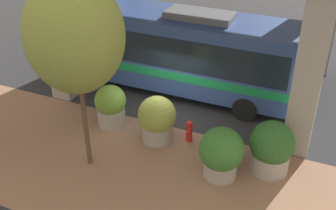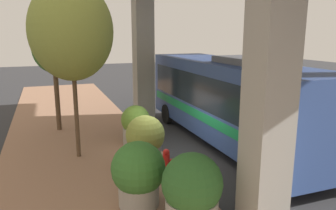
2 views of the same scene
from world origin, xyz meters
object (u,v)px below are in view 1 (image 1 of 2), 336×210
Objects in this scene: planter_front at (157,119)px; street_tree_near at (75,36)px; planter_middle at (221,153)px; planter_extra at (271,148)px; bus at (174,47)px; fire_hydrant at (189,131)px; planter_back at (111,106)px.

street_tree_near reaches higher than planter_front.
planter_front is at bearing 69.68° from planter_middle.
street_tree_near is (-1.18, 4.31, 3.77)m from planter_middle.
street_tree_near is (-2.20, 1.55, 3.79)m from planter_front.
planter_middle is 0.97× the size of planter_extra.
bus reaches higher than fire_hydrant.
planter_back is 0.26× the size of street_tree_near.
planter_middle is at bearing -130.62° from fire_hydrant.
planter_middle reaches higher than planter_front.
bus is at bearing -16.50° from planter_back.
planter_middle is 1.70m from planter_extra.
fire_hydrant is 0.14× the size of street_tree_near.
bus reaches higher than planter_middle.
planter_front is 2.93m from planter_middle.
bus is at bearing 37.09° from planter_middle.
fire_hydrant is 1.27m from planter_front.
planter_extra is at bearing -127.79° from bus.
bus is 12.47× the size of fire_hydrant.
bus is 6.46× the size of planter_back.
planter_back is 0.91× the size of planter_extra.
planter_front reaches higher than fire_hydrant.
bus is 5.90× the size of planter_extra.
planter_middle is 1.06× the size of planter_back.
planter_back is at bearing 11.96° from street_tree_near.
planter_extra is (0.93, -1.43, -0.00)m from planter_middle.
planter_extra is at bearing -98.73° from fire_hydrant.
planter_middle is at bearing -104.24° from planter_back.
bus is 4.03m from planter_back.
planter_front is at bearing -95.63° from planter_back.
street_tree_near reaches higher than planter_middle.
fire_hydrant is 5.64m from street_tree_near.
planter_extra is 0.29× the size of street_tree_near.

